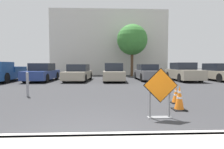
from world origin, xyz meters
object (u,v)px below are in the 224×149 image
object	(u,v)px
parked_car_sixth	(218,73)
parked_car_fourth	(147,73)
bollard_nearest	(27,84)
road_closed_sign	(160,91)
parked_car_second	(79,73)
traffic_cone_second	(176,95)
parked_car_third	(114,73)
traffic_cone_nearest	(179,98)
pickup_truck	(1,73)
parked_car_nearest	(42,73)
parked_car_fifth	(183,72)

from	to	relation	value
parked_car_sixth	parked_car_fourth	bearing A→B (deg)	-7.17
parked_car_fourth	bollard_nearest	size ratio (longest dim) A/B	3.82
road_closed_sign	parked_car_sixth	bearing A→B (deg)	50.66
parked_car_second	parked_car_sixth	world-z (taller)	parked_car_sixth
traffic_cone_second	parked_car_third	distance (m)	8.97
parked_car_third	parked_car_fourth	distance (m)	3.11
traffic_cone_nearest	parked_car_second	size ratio (longest dim) A/B	0.16
parked_car_second	pickup_truck	bearing A→B (deg)	11.48
traffic_cone_second	parked_car_second	distance (m)	10.35
traffic_cone_second	parked_car_second	xyz separation A→B (m)	(-4.94, 9.09, 0.37)
road_closed_sign	traffic_cone_nearest	world-z (taller)	road_closed_sign
parked_car_nearest	parked_car_fourth	world-z (taller)	parked_car_nearest
traffic_cone_nearest	pickup_truck	size ratio (longest dim) A/B	0.15
pickup_truck	bollard_nearest	size ratio (longest dim) A/B	4.82
road_closed_sign	bollard_nearest	bearing A→B (deg)	145.67
road_closed_sign	parked_car_nearest	xyz separation A→B (m)	(-6.85, 10.69, -0.03)
road_closed_sign	bollard_nearest	world-z (taller)	road_closed_sign
pickup_truck	traffic_cone_second	bearing A→B (deg)	140.12
parked_car_second	parked_car_sixth	xyz separation A→B (m)	(12.30, -0.48, 0.04)
parked_car_fourth	bollard_nearest	bearing A→B (deg)	45.52
parked_car_third	parked_car_second	bearing A→B (deg)	-4.48
parked_car_nearest	parked_car_sixth	world-z (taller)	parked_car_nearest
traffic_cone_nearest	parked_car_fifth	bearing A→B (deg)	64.95
bollard_nearest	road_closed_sign	bearing A→B (deg)	-34.33
road_closed_sign	pickup_truck	size ratio (longest dim) A/B	0.25
traffic_cone_second	parked_car_sixth	distance (m)	11.33
parked_car_fourth	traffic_cone_nearest	bearing A→B (deg)	80.60
pickup_truck	parked_car_third	xyz separation A→B (m)	(9.21, 0.51, -0.04)
parked_car_nearest	parked_car_sixth	bearing A→B (deg)	-179.91
pickup_truck	parked_car_second	xyz separation A→B (m)	(6.13, 0.83, -0.07)
road_closed_sign	parked_car_fourth	bearing A→B (deg)	77.84
traffic_cone_second	parked_car_fourth	size ratio (longest dim) A/B	0.14
parked_car_fifth	road_closed_sign	bearing A→B (deg)	64.87
pickup_truck	parked_car_fourth	bearing A→B (deg)	-178.58
traffic_cone_second	bollard_nearest	size ratio (longest dim) A/B	0.55
parked_car_sixth	bollard_nearest	xyz separation A→B (m)	(-13.43, -7.06, -0.13)
parked_car_sixth	parked_car_nearest	bearing A→B (deg)	-2.31
road_closed_sign	parked_car_nearest	bearing A→B (deg)	122.64
traffic_cone_nearest	parked_car_nearest	bearing A→B (deg)	128.07
road_closed_sign	traffic_cone_second	bearing A→B (deg)	56.87
bollard_nearest	parked_car_third	bearing A→B (deg)	59.75
traffic_cone_second	pickup_truck	size ratio (longest dim) A/B	0.11
parked_car_fifth	parked_car_sixth	world-z (taller)	parked_car_fifth
traffic_cone_nearest	pickup_truck	world-z (taller)	pickup_truck
parked_car_fourth	road_closed_sign	bearing A→B (deg)	76.79
parked_car_nearest	parked_car_fourth	bearing A→B (deg)	-176.66
road_closed_sign	traffic_cone_second	size ratio (longest dim) A/B	2.23
pickup_truck	parked_car_fourth	distance (m)	12.32
parked_car_fourth	parked_car_fifth	distance (m)	3.11
parked_car_fourth	parked_car_sixth	distance (m)	6.18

